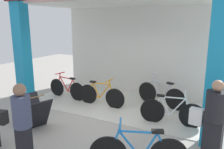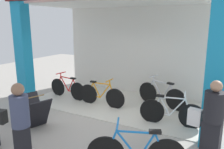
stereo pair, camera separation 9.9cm
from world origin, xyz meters
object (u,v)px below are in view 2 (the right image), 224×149
at_px(bicycle_inside_2, 171,112).
at_px(pedestrian_2, 21,126).
at_px(pedestrian_3, 211,123).
at_px(sandwich_board_sign, 35,112).
at_px(bicycle_inside_1, 161,95).
at_px(bicycle_inside_0, 68,88).
at_px(bicycle_inside_3, 101,95).

relative_size(bicycle_inside_2, pedestrian_2, 1.02).
bearing_deg(pedestrian_3, sandwich_board_sign, -175.54).
bearing_deg(pedestrian_2, bicycle_inside_1, 72.71).
bearing_deg(bicycle_inside_2, bicycle_inside_1, 116.69).
bearing_deg(pedestrian_2, sandwich_board_sign, 129.76).
bearing_deg(sandwich_board_sign, bicycle_inside_0, 108.44).
relative_size(sandwich_board_sign, pedestrian_3, 0.62).
height_order(bicycle_inside_3, pedestrian_2, pedestrian_2).
distance_m(bicycle_inside_2, pedestrian_2, 3.64).
height_order(bicycle_inside_0, pedestrian_3, pedestrian_3).
bearing_deg(pedestrian_3, bicycle_inside_2, 126.61).
bearing_deg(bicycle_inside_3, pedestrian_2, -83.67).
bearing_deg(bicycle_inside_3, sandwich_board_sign, -109.10).
distance_m(bicycle_inside_0, pedestrian_3, 5.19).
xyz_separation_m(bicycle_inside_2, sandwich_board_sign, (-3.05, -1.72, 0.04)).
height_order(bicycle_inside_0, sandwich_board_sign, bicycle_inside_0).
bearing_deg(pedestrian_2, bicycle_inside_0, 117.53).
xyz_separation_m(pedestrian_2, pedestrian_3, (2.99, 1.64, 0.03)).
distance_m(bicycle_inside_2, sandwich_board_sign, 3.50).
relative_size(bicycle_inside_0, pedestrian_2, 1.00).
relative_size(bicycle_inside_0, bicycle_inside_3, 0.99).
relative_size(bicycle_inside_0, bicycle_inside_2, 0.98).
distance_m(bicycle_inside_1, bicycle_inside_2, 1.39).
bearing_deg(pedestrian_3, pedestrian_2, -151.31).
relative_size(bicycle_inside_0, pedestrian_3, 0.97).
xyz_separation_m(bicycle_inside_1, pedestrian_3, (1.66, -2.64, 0.48)).
xyz_separation_m(bicycle_inside_1, sandwich_board_sign, (-2.43, -2.96, 0.03)).
relative_size(bicycle_inside_1, pedestrian_3, 1.00).
xyz_separation_m(bicycle_inside_1, bicycle_inside_3, (-1.71, -0.88, -0.02)).
bearing_deg(bicycle_inside_2, sandwich_board_sign, -150.67).
bearing_deg(bicycle_inside_3, bicycle_inside_2, -8.90).
bearing_deg(pedestrian_3, bicycle_inside_0, 158.87).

